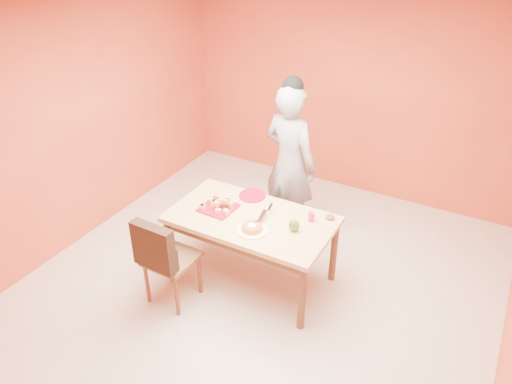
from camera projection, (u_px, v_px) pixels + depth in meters
The scene contains 16 objects.
floor at pixel (256, 292), 5.06m from camera, with size 5.00×5.00×0.00m, color beige.
ceiling at pixel (256, 15), 3.68m from camera, with size 5.00×5.00×0.00m, color silver.
wall_back at pixel (353, 91), 6.25m from camera, with size 4.50×4.50×0.00m, color #D05430.
wall_left at pixel (72, 126), 5.31m from camera, with size 5.00×5.00×0.00m, color #D05430.
dining_table at pixel (251, 225), 4.91m from camera, with size 1.60×0.90×0.76m.
dining_chair at pixel (170, 257), 4.73m from camera, with size 0.46×0.53×0.98m.
pastry_pile at pixel (218, 203), 4.96m from camera, with size 0.29×0.29×0.10m, color #E3AA61, non-canonical shape.
person at pixel (290, 164), 5.49m from camera, with size 0.67×0.44×1.83m, color gray.
pastry_platter at pixel (218, 208), 4.99m from camera, with size 0.33×0.33×0.02m, color maroon.
red_dinner_plate at pixel (252, 196), 5.20m from camera, with size 0.28×0.28×0.02m, color maroon.
white_cake_plate at pixel (252, 230), 4.67m from camera, with size 0.30×0.30×0.01m, color white.
sponge_cake at pixel (252, 227), 4.65m from camera, with size 0.20×0.20×0.04m, color #C78333.
cake_server at pixel (262, 216), 4.77m from camera, with size 0.04×0.23×0.01m, color silver.
egg_ornament at pixel (294, 225), 4.63m from camera, with size 0.11×0.09×0.13m, color #5B762D.
magenta_glass at pixel (311, 217), 4.79m from camera, with size 0.06×0.06×0.09m, color #C91E63.
checker_tin at pixel (330, 217), 4.84m from camera, with size 0.09×0.09×0.03m, color #3B2510.
Camera 1 is at (1.85, -3.36, 3.46)m, focal length 35.00 mm.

